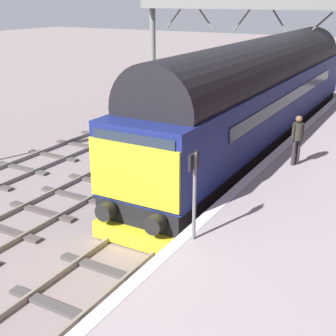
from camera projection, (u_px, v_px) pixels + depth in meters
The scene contains 9 objects.
ground_plane at pixel (206, 189), 15.94m from camera, with size 140.00×140.00×0.00m, color gray.
track_main at pixel (206, 187), 15.92m from camera, with size 2.50×60.00×0.15m.
track_adjacent_west at pixel (121, 170), 17.58m from camera, with size 2.50×60.00×0.15m.
track_adjacent_far_west at pixel (53, 156), 19.14m from camera, with size 2.50×60.00×0.15m.
station_platform at pixel (314, 196), 14.11m from camera, with size 4.00×44.00×1.01m.
diesel_locomotive at pixel (260, 92), 19.23m from camera, with size 2.74×19.47×4.68m.
platform_number_sign at pixel (194, 183), 10.14m from camera, with size 0.10×0.44×2.06m.
waiting_passenger at pixel (297, 136), 14.98m from camera, with size 0.46×0.46×1.64m.
overhead_footbridge at pixel (281, 9), 24.43m from camera, with size 16.26×2.00×6.10m.
Camera 1 is at (6.10, -13.46, 6.18)m, focal length 49.65 mm.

